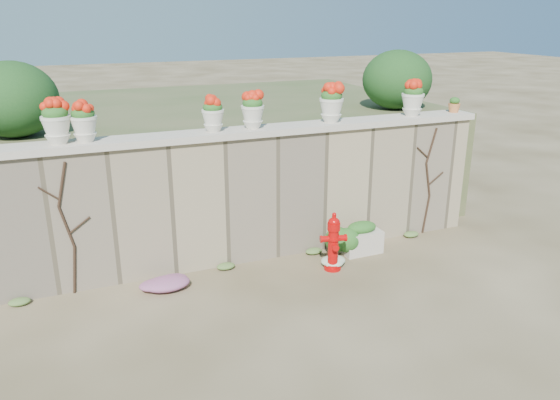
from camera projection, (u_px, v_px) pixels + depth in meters
name	position (u px, v px, depth m)	size (l,w,h in m)	color
ground	(295.00, 309.00, 7.27)	(80.00, 80.00, 0.00)	#483B24
stone_wall	(249.00, 198.00, 8.52)	(8.00, 0.40, 2.00)	gray
wall_cap	(248.00, 132.00, 8.18)	(8.10, 0.52, 0.10)	beige
raised_fill	(199.00, 152.00, 11.33)	(9.00, 6.00, 2.00)	#384C23
back_shrub_left	(12.00, 99.00, 7.93)	(1.30, 1.30, 1.10)	#143814
back_shrub_right	(397.00, 80.00, 10.28)	(1.30, 1.30, 1.10)	#143814
vine_left	(68.00, 227.00, 7.38)	(0.60, 0.04, 1.91)	black
vine_right	(429.00, 180.00, 9.48)	(0.60, 0.04, 1.91)	black
fire_hydrant	(333.00, 241.00, 8.26)	(0.40, 0.28, 0.92)	#B80707
planter_box	(361.00, 238.00, 8.93)	(0.65, 0.39, 0.54)	beige
green_shrub	(343.00, 238.00, 8.81)	(0.64, 0.58, 0.61)	#1E5119
magenta_clump	(168.00, 280.00, 7.81)	(0.83, 0.55, 0.22)	#C928B0
white_flowers	(334.00, 262.00, 8.44)	(0.51, 0.41, 0.18)	white
urn_pot_0	(56.00, 122.00, 7.13)	(0.38, 0.38, 0.59)	beige
urn_pot_1	(84.00, 121.00, 7.26)	(0.35, 0.35, 0.55)	beige
urn_pot_2	(213.00, 114.00, 7.90)	(0.33, 0.33, 0.51)	beige
urn_pot_3	(253.00, 110.00, 8.11)	(0.35, 0.35, 0.55)	beige
urn_pot_4	(331.00, 103.00, 8.57)	(0.38, 0.38, 0.60)	beige
urn_pot_5	(413.00, 98.00, 9.11)	(0.38, 0.38, 0.59)	beige
terracotta_pot	(454.00, 106.00, 9.48)	(0.21, 0.21, 0.25)	#C6733C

